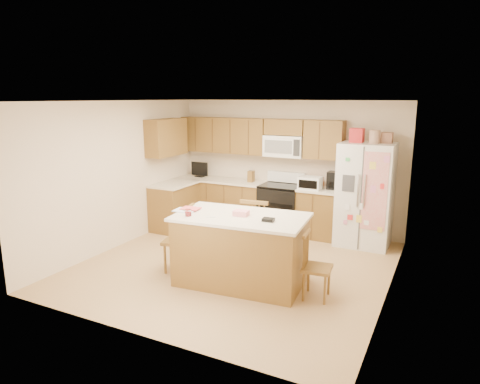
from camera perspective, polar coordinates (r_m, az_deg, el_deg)
The scene contains 9 objects.
ground at distance 6.74m, azimuth -0.59°, elevation -9.73°, with size 4.50×4.50×0.00m, color #A0794F.
room_shell at distance 6.34m, azimuth -0.61°, elevation 2.41°, with size 4.60×4.60×2.52m.
cabinetry at distance 8.44m, azimuth -1.02°, elevation 1.34°, with size 3.36×1.56×2.15m.
stove at distance 8.28m, azimuth 5.51°, elevation -2.07°, with size 0.76×0.65×1.13m.
refrigerator at distance 7.71m, azimuth 16.36°, elevation -0.20°, with size 0.90×0.79×2.04m.
island at distance 5.98m, azimuth 0.10°, elevation -7.62°, with size 1.91×1.19×1.07m.
windsor_chair_left at distance 6.46m, azimuth -7.97°, elevation -6.36°, with size 0.51×0.52×1.00m.
windsor_chair_back at distance 6.64m, azimuth 2.26°, elevation -5.52°, with size 0.50×0.48×1.05m.
windsor_chair_right at distance 5.66m, azimuth 10.00°, elevation -9.87°, with size 0.40×0.41×0.88m.
Camera 1 is at (2.84, -5.56, 2.56)m, focal length 32.00 mm.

